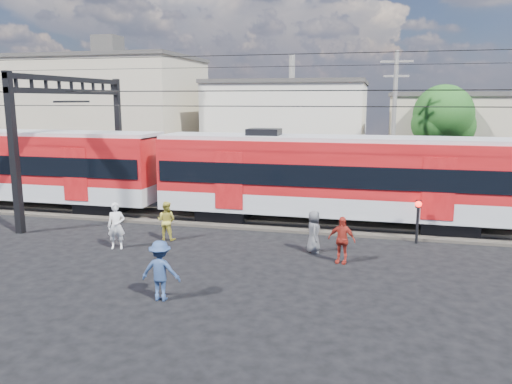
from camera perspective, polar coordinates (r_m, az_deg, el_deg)
ground at (r=16.69m, az=-5.35°, el=-9.90°), size 120.00×120.00×0.00m
track_bed at (r=24.04m, az=0.90°, el=-3.31°), size 70.00×3.40×0.12m
rail_near at (r=23.30m, az=0.48°, el=-3.45°), size 70.00×0.12×0.12m
rail_far at (r=24.72m, az=1.29°, el=-2.63°), size 70.00×0.12×0.12m
commuter_train at (r=23.08m, az=9.19°, el=1.90°), size 50.30×3.08×4.17m
catenary at (r=26.64m, az=-17.74°, el=8.60°), size 70.00×9.30×7.52m
building_west at (r=44.67m, az=-16.20°, el=8.65°), size 14.28×10.20×9.30m
building_midwest at (r=42.42m, az=4.04°, el=7.61°), size 12.24×12.24×7.30m
building_mideast at (r=39.83m, az=26.66°, el=5.61°), size 16.32×10.20×6.30m
utility_pole_mid at (r=29.79m, az=15.46°, el=7.71°), size 1.80×0.24×8.50m
tree_near at (r=33.11m, az=20.91°, el=7.87°), size 3.82×3.64×6.72m
pedestrian_a at (r=20.39m, az=-15.67°, el=-3.75°), size 0.78×0.64×1.84m
pedestrian_b at (r=21.20m, az=-10.21°, el=-3.25°), size 0.82×0.65×1.65m
pedestrian_c at (r=14.99m, az=-10.86°, el=-8.81°), size 1.20×0.75×1.79m
pedestrian_d at (r=18.21m, az=9.76°, el=-5.41°), size 1.07×0.64×1.72m
pedestrian_e at (r=19.29m, az=6.62°, el=-4.55°), size 0.64×0.87×1.63m
crossing_signal at (r=21.29m, az=18.02°, el=-2.34°), size 0.26×0.26×1.81m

